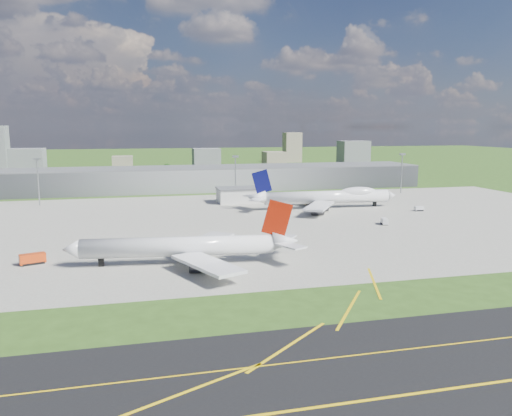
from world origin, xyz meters
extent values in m
plane|color=#2C4C17|center=(0.00, 150.00, 0.00)|extent=(1400.00, 1400.00, 0.00)
cube|color=black|center=(0.00, -110.00, 0.03)|extent=(1400.00, 60.00, 0.06)
cube|color=gray|center=(10.00, 40.00, 0.04)|extent=(360.00, 190.00, 0.08)
cube|color=gray|center=(0.00, 165.00, 7.50)|extent=(300.00, 42.00, 15.00)
cube|color=silver|center=(10.00, 100.00, 4.00)|extent=(26.00, 16.00, 8.00)
cylinder|color=gray|center=(-100.00, 115.00, 12.50)|extent=(0.70, 0.70, 25.00)
cube|color=gray|center=(-100.00, 115.00, 25.30)|extent=(3.50, 2.00, 1.20)
cylinder|color=gray|center=(10.00, 115.00, 12.50)|extent=(0.70, 0.70, 25.00)
cube|color=gray|center=(10.00, 115.00, 25.30)|extent=(3.50, 2.00, 1.20)
cylinder|color=gray|center=(120.00, 115.00, 12.50)|extent=(0.70, 0.70, 25.00)
cube|color=gray|center=(120.00, 115.00, 25.30)|extent=(3.50, 2.00, 1.20)
cylinder|color=white|center=(-36.02, -22.79, 5.66)|extent=(60.03, 13.18, 6.18)
cone|color=white|center=(-68.23, -18.96, 5.66)|extent=(5.84, 6.74, 6.18)
cone|color=white|center=(-2.28, -26.80, 6.49)|extent=(8.91, 7.11, 6.18)
cube|color=maroon|center=(-38.07, -22.54, 3.75)|extent=(48.92, 8.30, 1.34)
cube|color=white|center=(-29.06, -38.40, 3.81)|extent=(19.07, 28.25, 0.93)
cube|color=white|center=(-25.60, -9.24, 3.81)|extent=(23.45, 26.99, 0.93)
cube|color=maroon|center=(-4.84, -26.49, 13.90)|extent=(10.25, 1.72, 12.44)
cylinder|color=#38383D|center=(-31.10, -34.26, 1.85)|extent=(6.01, 3.94, 3.29)
cylinder|color=#38383D|center=(-28.55, -12.79, 1.85)|extent=(6.01, 3.94, 3.29)
cube|color=black|center=(-30.43, -28.12, 1.29)|extent=(1.78, 1.42, 2.57)
cube|color=black|center=(-29.34, -18.91, 1.29)|extent=(1.78, 1.42, 2.57)
cube|color=black|center=(-59.54, -19.99, 1.29)|extent=(1.78, 1.42, 2.57)
cylinder|color=white|center=(50.14, 68.74, 5.97)|extent=(67.57, 9.80, 6.73)
cone|color=white|center=(86.48, 67.07, 5.97)|extent=(5.73, 6.97, 6.73)
cone|color=white|center=(12.17, 70.47, 6.84)|extent=(8.99, 7.12, 6.73)
cube|color=#1D2AA0|center=(52.31, 68.64, 3.89)|extent=(55.28, 5.28, 1.41)
ellipsoid|color=white|center=(67.63, 67.94, 7.99)|extent=(21.83, 7.71, 6.06)
cube|color=white|center=(41.15, 85.65, 4.02)|extent=(22.62, 31.40, 0.98)
cube|color=white|center=(39.65, 52.71, 4.02)|extent=(24.57, 30.79, 0.98)
cube|color=#08093D|center=(14.88, 70.35, 14.77)|extent=(10.83, 1.04, 13.12)
cylinder|color=#38383D|center=(44.95, 78.76, 1.95)|extent=(6.13, 3.74, 3.48)
cylinder|color=#38383D|center=(39.18, 89.89, 1.95)|extent=(6.13, 3.74, 3.48)
cylinder|color=#38383D|center=(44.05, 59.23, 1.95)|extent=(6.13, 3.74, 3.48)
cylinder|color=#38383D|center=(37.29, 48.67, 1.95)|extent=(6.13, 3.74, 3.48)
cube|color=black|center=(43.85, 73.92, 1.36)|extent=(1.80, 1.38, 2.72)
cube|color=black|center=(43.41, 64.15, 1.36)|extent=(1.80, 1.38, 2.72)
cube|color=black|center=(77.26, 67.50, 1.36)|extent=(1.80, 1.38, 2.72)
cube|color=red|center=(-80.59, -12.49, 1.95)|extent=(8.14, 5.30, 3.05)
cube|color=black|center=(-80.59, -12.49, 0.43)|extent=(7.12, 5.04, 0.70)
cube|color=#C6830B|center=(-36.80, 0.35, 1.08)|extent=(3.58, 3.62, 1.30)
cube|color=black|center=(-36.80, 0.35, 0.43)|extent=(3.31, 3.33, 0.70)
cube|color=silver|center=(58.10, 20.39, 1.63)|extent=(3.81, 5.89, 2.39)
cube|color=black|center=(58.10, 20.39, 0.43)|extent=(3.70, 5.14, 0.70)
cube|color=silver|center=(92.69, 48.74, 1.47)|extent=(4.79, 2.40, 2.09)
cube|color=black|center=(92.69, 48.74, 0.43)|extent=(4.09, 2.47, 0.70)
cube|color=slate|center=(-140.00, 300.00, 12.00)|extent=(28.00, 22.00, 24.00)
cube|color=gray|center=(-60.00, 340.00, 7.00)|extent=(20.00, 18.00, 14.00)
cube|color=slate|center=(20.00, 310.00, 11.00)|extent=(26.00, 20.00, 22.00)
cube|color=gray|center=(100.00, 350.00, 8.00)|extent=(22.00, 24.00, 16.00)
cube|color=slate|center=(180.00, 320.00, 14.00)|extent=(30.00, 22.00, 28.00)
cube|color=gray|center=(140.00, 410.00, 18.00)|extent=(20.00, 18.00, 36.00)
cylinder|color=#382314|center=(-110.00, 265.00, 1.50)|extent=(0.70, 0.70, 3.00)
sphere|color=black|center=(-110.00, 265.00, 4.88)|extent=(6.75, 6.75, 6.75)
cylinder|color=#382314|center=(-20.00, 280.00, 1.80)|extent=(0.70, 0.70, 3.60)
sphere|color=black|center=(-20.00, 280.00, 5.85)|extent=(8.10, 8.10, 8.10)
cylinder|color=#382314|center=(70.00, 275.00, 1.70)|extent=(0.70, 0.70, 3.40)
sphere|color=black|center=(70.00, 275.00, 5.53)|extent=(7.65, 7.65, 7.65)
cylinder|color=#382314|center=(160.00, 285.00, 1.40)|extent=(0.70, 0.70, 2.80)
sphere|color=black|center=(160.00, 285.00, 4.55)|extent=(6.30, 6.30, 6.30)
camera|label=1|loc=(-48.28, -176.52, 42.70)|focal=35.00mm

